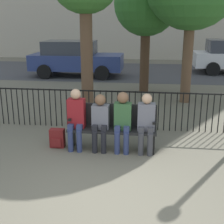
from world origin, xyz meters
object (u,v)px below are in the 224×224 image
at_px(tree_0, 146,4).
at_px(seated_person_3, 146,120).
at_px(park_bench, 112,125).
at_px(seated_person_2, 123,118).
at_px(seated_person_0, 76,116).
at_px(backpack, 57,138).
at_px(parked_car_0, 75,58).
at_px(seated_person_1, 100,119).

bearing_deg(tree_0, seated_person_3, -88.23).
relative_size(park_bench, seated_person_2, 1.47).
xyz_separation_m(seated_person_0, tree_0, (1.24, 5.44, 2.36)).
bearing_deg(park_bench, tree_0, 84.43).
xyz_separation_m(park_bench, backpack, (-1.15, -0.11, -0.30)).
relative_size(tree_0, parked_car_0, 1.01).
relative_size(seated_person_2, parked_car_0, 0.29).
bearing_deg(seated_person_1, seated_person_3, 0.15).
distance_m(seated_person_2, backpack, 1.46).
distance_m(seated_person_0, parked_car_0, 8.58).
relative_size(seated_person_0, parked_car_0, 0.30).
xyz_separation_m(park_bench, tree_0, (0.52, 5.32, 2.56)).
bearing_deg(seated_person_3, tree_0, 91.77).
bearing_deg(seated_person_3, seated_person_0, 179.88).
bearing_deg(seated_person_1, park_bench, 29.66).
distance_m(seated_person_0, tree_0, 6.06).
xyz_separation_m(seated_person_3, tree_0, (-0.17, 5.45, 2.39)).
xyz_separation_m(seated_person_2, parked_car_0, (-2.97, 8.34, 0.15)).
relative_size(seated_person_0, backpack, 3.19).
relative_size(park_bench, seated_person_0, 1.43).
height_order(seated_person_1, seated_person_3, seated_person_3).
relative_size(seated_person_1, backpack, 2.94).
bearing_deg(seated_person_2, backpack, 179.37).
bearing_deg(seated_person_0, park_bench, 9.89).
xyz_separation_m(seated_person_2, backpack, (-1.37, 0.02, -0.50)).
distance_m(park_bench, tree_0, 5.93).
relative_size(seated_person_2, tree_0, 0.29).
bearing_deg(seated_person_3, backpack, 179.49).
bearing_deg(parked_car_0, seated_person_0, -76.38).
xyz_separation_m(park_bench, seated_person_1, (-0.23, -0.13, 0.16)).
xyz_separation_m(seated_person_3, parked_car_0, (-3.43, 8.34, 0.17)).
height_order(seated_person_1, backpack, seated_person_1).
distance_m(seated_person_1, seated_person_3, 0.92).
distance_m(seated_person_0, seated_person_1, 0.50).
bearing_deg(seated_person_1, seated_person_2, 0.45).
xyz_separation_m(backpack, parked_car_0, (-1.60, 8.33, 0.65)).
height_order(park_bench, parked_car_0, parked_car_0).
distance_m(seated_person_2, tree_0, 5.95).
bearing_deg(seated_person_3, park_bench, 169.33).
bearing_deg(backpack, seated_person_1, -1.16).
height_order(park_bench, backpack, park_bench).
distance_m(seated_person_0, backpack, 0.66).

